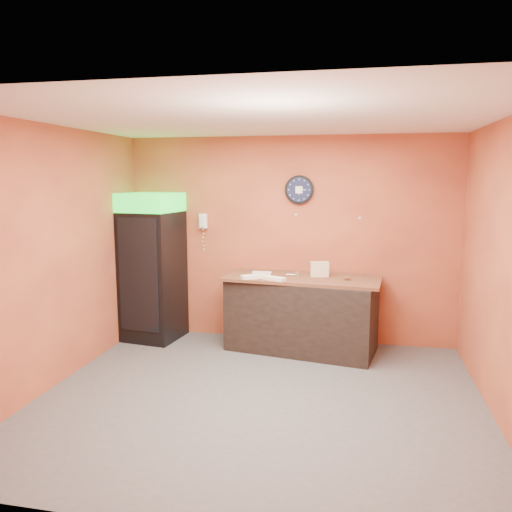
# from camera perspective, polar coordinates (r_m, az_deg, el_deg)

# --- Properties ---
(floor) EXTENTS (4.50, 4.50, 0.00)m
(floor) POSITION_cam_1_polar(r_m,az_deg,el_deg) (5.32, 0.42, -16.00)
(floor) COLOR #47474C
(floor) RESTS_ON ground
(back_wall) EXTENTS (4.50, 0.02, 2.80)m
(back_wall) POSITION_cam_1_polar(r_m,az_deg,el_deg) (6.85, 3.72, 1.85)
(back_wall) COLOR #C46037
(back_wall) RESTS_ON floor
(left_wall) EXTENTS (0.02, 4.00, 2.80)m
(left_wall) POSITION_cam_1_polar(r_m,az_deg,el_deg) (5.77, -22.03, -0.13)
(left_wall) COLOR #C46037
(left_wall) RESTS_ON floor
(right_wall) EXTENTS (0.02, 4.00, 2.80)m
(right_wall) POSITION_cam_1_polar(r_m,az_deg,el_deg) (4.98, 26.74, -1.79)
(right_wall) COLOR #C46037
(right_wall) RESTS_ON floor
(ceiling) EXTENTS (4.50, 4.00, 0.02)m
(ceiling) POSITION_cam_1_polar(r_m,az_deg,el_deg) (4.86, 0.46, 15.51)
(ceiling) COLOR white
(ceiling) RESTS_ON back_wall
(beverage_cooler) EXTENTS (0.80, 0.81, 2.04)m
(beverage_cooler) POSITION_cam_1_polar(r_m,az_deg,el_deg) (7.04, -11.82, -1.47)
(beverage_cooler) COLOR black
(beverage_cooler) RESTS_ON floor
(prep_counter) EXTENTS (1.99, 1.13, 0.94)m
(prep_counter) POSITION_cam_1_polar(r_m,az_deg,el_deg) (6.60, 5.24, -6.70)
(prep_counter) COLOR black
(prep_counter) RESTS_ON floor
(wall_clock) EXTENTS (0.39, 0.06, 0.39)m
(wall_clock) POSITION_cam_1_polar(r_m,az_deg,el_deg) (6.75, 4.97, 7.56)
(wall_clock) COLOR black
(wall_clock) RESTS_ON back_wall
(wall_phone) EXTENTS (0.11, 0.10, 0.20)m
(wall_phone) POSITION_cam_1_polar(r_m,az_deg,el_deg) (7.04, -6.06, 3.99)
(wall_phone) COLOR white
(wall_phone) RESTS_ON back_wall
(butcher_paper) EXTENTS (2.06, 1.02, 0.04)m
(butcher_paper) POSITION_cam_1_polar(r_m,az_deg,el_deg) (6.48, 5.31, -2.54)
(butcher_paper) COLOR brown
(butcher_paper) RESTS_ON prep_counter
(sub_roll_stack) EXTENTS (0.25, 0.14, 0.20)m
(sub_roll_stack) POSITION_cam_1_polar(r_m,az_deg,el_deg) (6.48, 7.28, -1.51)
(sub_roll_stack) COLOR beige
(sub_roll_stack) RESTS_ON butcher_paper
(wrapped_sandwich_left) EXTENTS (0.32, 0.26, 0.04)m
(wrapped_sandwich_left) POSITION_cam_1_polar(r_m,az_deg,el_deg) (6.34, -0.34, -2.38)
(wrapped_sandwich_left) COLOR white
(wrapped_sandwich_left) RESTS_ON butcher_paper
(wrapped_sandwich_mid) EXTENTS (0.30, 0.22, 0.04)m
(wrapped_sandwich_mid) POSITION_cam_1_polar(r_m,az_deg,el_deg) (6.24, 2.11, -2.59)
(wrapped_sandwich_mid) COLOR white
(wrapped_sandwich_mid) RESTS_ON butcher_paper
(wrapped_sandwich_right) EXTENTS (0.25, 0.10, 0.04)m
(wrapped_sandwich_right) POSITION_cam_1_polar(r_m,az_deg,el_deg) (6.59, 0.68, -1.97)
(wrapped_sandwich_right) COLOR white
(wrapped_sandwich_right) RESTS_ON butcher_paper
(kitchen_tool) EXTENTS (0.06, 0.06, 0.06)m
(kitchen_tool) POSITION_cam_1_polar(r_m,az_deg,el_deg) (6.53, 4.74, -2.01)
(kitchen_tool) COLOR silver
(kitchen_tool) RESTS_ON butcher_paper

